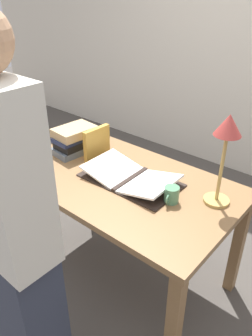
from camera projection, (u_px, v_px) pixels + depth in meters
ground_plane at (122, 270)px, 2.24m from camera, size 12.00×12.00×0.00m
reading_desk at (121, 193)px, 1.92m from camera, size 1.34×0.79×0.73m
open_book at (130, 178)px, 1.85m from camera, size 0.57×0.32×0.07m
book_stack_tall at (75, 140)px, 2.14m from camera, size 0.20×0.31×0.17m
book_standing_upright at (97, 143)px, 2.05m from camera, size 0.04×0.20×0.20m
reading_lamp at (226, 139)px, 1.51m from camera, size 0.13×0.13×0.47m
coffee_mug at (171, 195)px, 1.66m from camera, size 0.08×0.11×0.09m
person_reader at (14, 244)px, 1.25m from camera, size 0.36×0.23×1.69m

